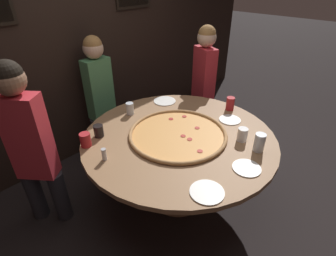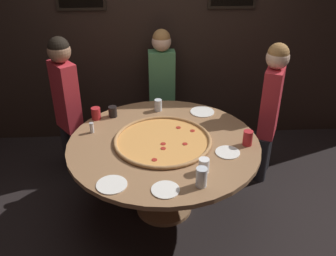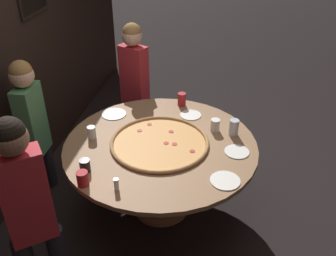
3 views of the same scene
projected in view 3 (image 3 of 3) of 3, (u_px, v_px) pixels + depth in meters
The scene contains 17 objects.
ground_plane at pixel (161, 207), 3.58m from camera, with size 24.00×24.00×0.00m, color black.
dining_table at pixel (161, 155), 3.25m from camera, with size 1.65×1.65×0.74m.
giant_pizza at pixel (160, 142), 3.17m from camera, with size 0.84×0.84×0.03m.
drink_cup_far_left at pixel (83, 179), 2.70m from camera, with size 0.09×0.09×0.11m, color #B22328.
drink_cup_near_left at pixel (85, 166), 2.84m from camera, with size 0.08×0.08×0.10m, color black.
drink_cup_near_right at pixel (92, 133), 3.22m from camera, with size 0.07×0.07×0.12m, color silver.
drink_cup_front_edge at pixel (234, 128), 3.26m from camera, with size 0.08×0.08×0.15m, color silver.
drink_cup_by_shaker at pixel (182, 99), 3.72m from camera, with size 0.08×0.08×0.13m, color #B22328.
drink_cup_centre_back at pixel (215, 125), 3.33m from camera, with size 0.08×0.08×0.11m, color white.
white_plate_left_side at pixel (191, 115), 3.58m from camera, with size 0.20×0.20×0.01m, color white.
white_plate_right_side at pixel (225, 181), 2.77m from camera, with size 0.23×0.23×0.01m, color white.
white_plate_far_back at pixel (114, 114), 3.60m from camera, with size 0.24×0.24×0.01m, color white.
white_plate_beside_cup at pixel (237, 152), 3.08m from camera, with size 0.20×0.20×0.01m, color white.
condiment_shaker at pixel (116, 184), 2.66m from camera, with size 0.04×0.04×0.10m.
diner_side_right at pixel (134, 79), 4.11m from camera, with size 0.27×0.38×1.44m.
diner_side_left at pixel (27, 201), 2.46m from camera, with size 0.33×0.37×1.47m.
diner_centre_back at pixel (32, 124), 3.36m from camera, with size 0.35×0.21×1.39m.
Camera 3 is at (-2.58, -0.52, 2.55)m, focal length 40.00 mm.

